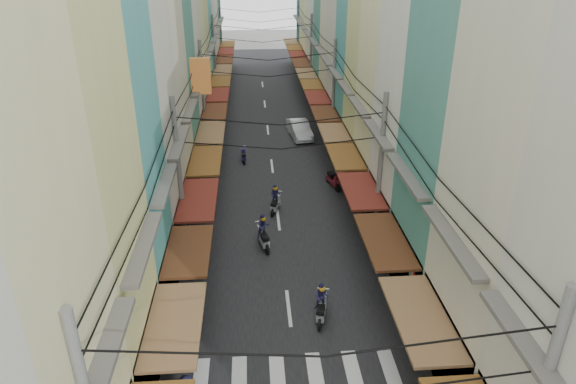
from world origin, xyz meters
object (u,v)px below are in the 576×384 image
bicycle (427,286)px  traffic_sign (411,283)px  white_car (299,137)px  market_umbrella (442,286)px

bicycle → traffic_sign: size_ratio=0.61×
white_car → traffic_sign: traffic_sign is taller
white_car → traffic_sign: size_ratio=1.67×
white_car → traffic_sign: bearing=-92.1°
market_umbrella → bicycle: bearing=78.2°
white_car → bicycle: white_car is taller
white_car → market_umbrella: (3.37, -23.83, 2.17)m
bicycle → traffic_sign: traffic_sign is taller
market_umbrella → traffic_sign: 1.20m
bicycle → traffic_sign: (-1.75, -2.56, 2.11)m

